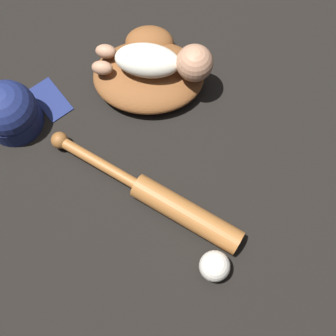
# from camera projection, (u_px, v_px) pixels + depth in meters

# --- Properties ---
(ground_plane) EXTENTS (6.00, 6.00, 0.00)m
(ground_plane) POSITION_uv_depth(u_px,v_px,m) (146.00, 81.00, 1.33)
(ground_plane) COLOR black
(baseball_glove) EXTENTS (0.34, 0.31, 0.08)m
(baseball_glove) POSITION_uv_depth(u_px,v_px,m) (149.00, 71.00, 1.29)
(baseball_glove) COLOR brown
(baseball_glove) RESTS_ON ground
(baby_figure) EXTENTS (0.32, 0.10, 0.10)m
(baby_figure) POSITION_uv_depth(u_px,v_px,m) (162.00, 62.00, 1.21)
(baby_figure) COLOR silver
(baby_figure) RESTS_ON baseball_glove
(baseball_bat) EXTENTS (0.53, 0.24, 0.06)m
(baseball_bat) POSITION_uv_depth(u_px,v_px,m) (166.00, 202.00, 1.17)
(baseball_bat) COLOR #9E602D
(baseball_bat) RESTS_ON ground
(baseball) EXTENTS (0.07, 0.07, 0.07)m
(baseball) POSITION_uv_depth(u_px,v_px,m) (215.00, 266.00, 1.10)
(baseball) COLOR silver
(baseball) RESTS_ON ground
(baseball_cap) EXTENTS (0.22, 0.23, 0.15)m
(baseball_cap) POSITION_uv_depth(u_px,v_px,m) (10.00, 111.00, 1.22)
(baseball_cap) COLOR navy
(baseball_cap) RESTS_ON ground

